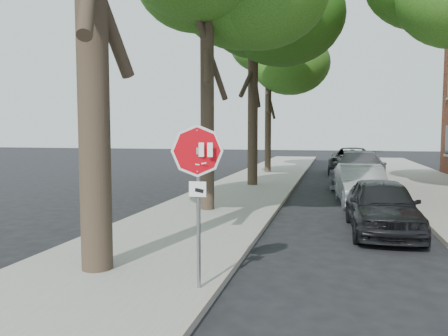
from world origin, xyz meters
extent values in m
plane|color=black|center=(0.00, 0.00, 0.00)|extent=(120.00, 120.00, 0.00)
cube|color=gray|center=(-2.50, 12.00, 0.06)|extent=(4.00, 55.00, 0.12)
cube|color=#9E9384|center=(-0.45, 12.00, 0.07)|extent=(0.12, 55.00, 0.13)
cube|color=#9E9384|center=(3.95, 12.00, 0.07)|extent=(0.12, 55.00, 0.13)
cylinder|color=gray|center=(-0.70, 0.00, 1.42)|extent=(0.06, 0.06, 2.60)
cube|color=#99999E|center=(-0.70, -0.03, 2.32)|extent=(0.05, 0.06, 0.10)
cylinder|color=#99999E|center=(-0.70, -0.03, 2.32)|extent=(0.76, 0.32, 0.82)
cylinder|color=white|center=(-0.70, -0.05, 2.32)|extent=(0.76, 0.32, 0.82)
cylinder|color=red|center=(-0.70, -0.05, 2.32)|extent=(0.68, 0.29, 0.74)
cube|color=white|center=(-0.91, -0.06, 2.34)|extent=(0.08, 0.00, 0.22)
cube|color=white|center=(-0.77, -0.06, 2.34)|extent=(0.08, 0.00, 0.22)
cube|color=white|center=(-0.63, -0.06, 2.34)|extent=(0.08, 0.00, 0.22)
cube|color=white|center=(-0.49, -0.06, 2.34)|extent=(0.08, 0.00, 0.22)
cube|color=silver|center=(-0.81, -0.07, 2.13)|extent=(0.08, 0.00, 0.03)
cube|color=silver|center=(-0.70, -0.07, 2.11)|extent=(0.08, 0.00, 0.03)
cube|color=silver|center=(-0.59, -0.07, 2.13)|extent=(0.08, 0.00, 0.03)
cube|color=white|center=(-0.70, -0.04, 1.72)|extent=(0.28, 0.02, 0.24)
cube|color=black|center=(-0.67, -0.05, 1.70)|extent=(0.15, 0.00, 0.08)
cylinder|color=black|center=(-2.80, 0.50, 4.87)|extent=(0.56, 0.56, 9.50)
cylinder|color=black|center=(-2.60, 7.00, 4.87)|extent=(0.44, 0.44, 9.50)
cylinder|color=black|center=(-2.40, 14.00, 5.12)|extent=(0.48, 0.48, 10.00)
ellipsoid|color=#0D450D|center=(-2.40, 14.00, 7.92)|extent=(4.62, 4.62, 3.70)
ellipsoid|color=#0D450D|center=(-3.24, 14.84, 7.50)|extent=(4.20, 4.20, 3.36)
cylinder|color=black|center=(-2.70, 21.00, 4.62)|extent=(0.40, 0.40, 9.00)
ellipsoid|color=#1F5513|center=(-2.70, 21.00, 7.14)|extent=(4.16, 4.16, 3.33)
ellipsoid|color=#1F5513|center=(-1.76, 20.43, 8.09)|extent=(3.40, 3.40, 2.72)
ellipsoid|color=#1F5513|center=(-3.46, 21.76, 6.76)|extent=(3.78, 3.78, 3.02)
imported|color=black|center=(2.60, 5.35, 0.71)|extent=(1.83, 4.23, 1.42)
imported|color=#AAACB2|center=(2.33, 9.92, 0.72)|extent=(1.85, 4.47, 1.44)
imported|color=#545359|center=(2.60, 15.36, 0.86)|extent=(3.01, 6.12, 1.71)
imported|color=black|center=(2.51, 22.01, 0.83)|extent=(2.99, 6.10, 1.67)
camera|label=1|loc=(1.36, -6.52, 2.60)|focal=35.00mm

